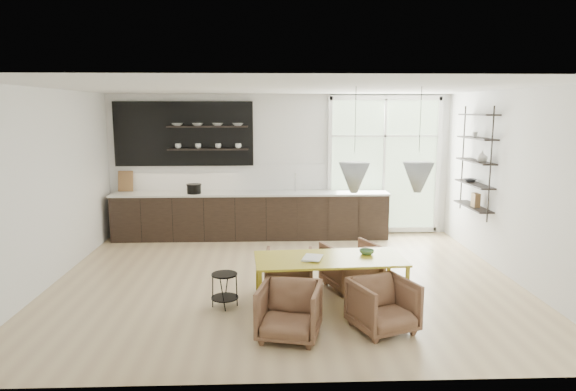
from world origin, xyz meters
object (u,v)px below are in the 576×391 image
object	(u,v)px
armchair_back_left	(289,271)
armchair_front_right	(383,306)
armchair_back_right	(351,265)
armchair_front_left	(289,311)
dining_table	(329,261)
wire_stool	(225,285)

from	to	relation	value
armchair_back_left	armchair_front_right	world-z (taller)	armchair_front_right
armchair_back_right	armchair_front_left	world-z (taller)	armchair_back_right
dining_table	armchair_front_left	xyz separation A→B (m)	(-0.55, -0.83, -0.33)
armchair_back_left	armchair_front_left	xyz separation A→B (m)	(-0.06, -1.48, 0.01)
armchair_front_left	armchair_back_right	bearing A→B (deg)	72.30
armchair_back_right	dining_table	bearing A→B (deg)	41.78
dining_table	armchair_front_left	bearing A→B (deg)	-127.34
armchair_back_right	wire_stool	size ratio (longest dim) A/B	1.62
armchair_back_left	wire_stool	world-z (taller)	armchair_back_left
armchair_back_left	armchair_back_right	distance (m)	0.93
armchair_back_left	armchair_back_right	world-z (taller)	armchair_back_right
armchair_front_left	wire_stool	bearing A→B (deg)	143.29
dining_table	armchair_front_right	distance (m)	0.95
armchair_back_left	wire_stool	bearing A→B (deg)	34.19
dining_table	wire_stool	xyz separation A→B (m)	(-1.37, 0.14, -0.36)
armchair_back_left	armchair_front_right	size ratio (longest dim) A/B	0.99
wire_stool	armchair_front_left	bearing A→B (deg)	-49.77
armchair_back_left	armchair_front_left	size ratio (longest dim) A/B	0.97
dining_table	armchair_back_right	bearing A→B (deg)	58.80
armchair_front_left	armchair_front_right	xyz separation A→B (m)	(1.11, 0.15, -0.01)
armchair_back_right	armchair_front_left	xyz separation A→B (m)	(-0.98, -1.64, -0.02)
armchair_front_right	wire_stool	distance (m)	2.10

